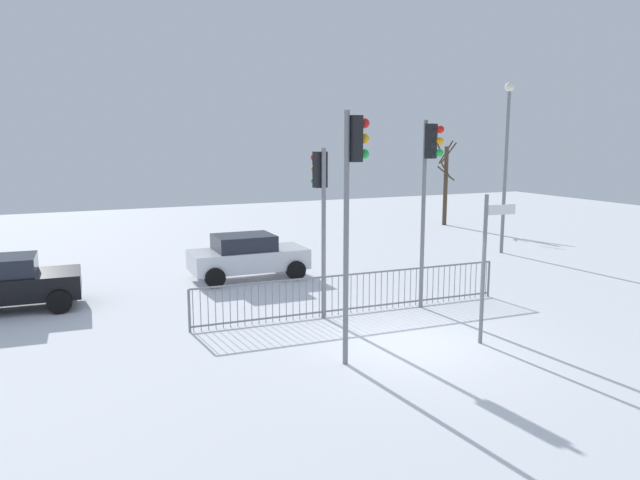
{
  "coord_description": "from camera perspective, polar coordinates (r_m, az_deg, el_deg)",
  "views": [
    {
      "loc": [
        -7.24,
        -11.17,
        4.61
      ],
      "look_at": [
        -0.77,
        3.22,
        1.94
      ],
      "focal_mm": 34.05,
      "sensor_mm": 36.0,
      "label": 1
    }
  ],
  "objects": [
    {
      "name": "direction_sign_post",
      "position": [
        13.99,
        15.33,
        -1.97
      ],
      "size": [
        0.79,
        0.14,
        3.39
      ],
      "rotation": [
        0.0,
        0.0,
        -0.1
      ],
      "color": "slate",
      "rests_on": "ground"
    },
    {
      "name": "car_black_trailing",
      "position": [
        18.41,
        -27.61,
        -3.57
      ],
      "size": [
        3.89,
        2.11,
        1.47
      ],
      "rotation": [
        0.0,
        0.0,
        -0.06
      ],
      "color": "black",
      "rests_on": "ground"
    },
    {
      "name": "traffic_light_foreground_right",
      "position": [
        15.35,
        0.04,
        4.33
      ],
      "size": [
        0.35,
        0.56,
        4.37
      ],
      "rotation": [
        0.0,
        0.0,
        0.17
      ],
      "color": "slate",
      "rests_on": "ground"
    },
    {
      "name": "traffic_light_mid_right",
      "position": [
        16.37,
        10.22,
        6.26
      ],
      "size": [
        0.43,
        0.51,
        5.07
      ],
      "rotation": [
        0.0,
        0.0,
        3.7
      ],
      "color": "slate",
      "rests_on": "ground"
    },
    {
      "name": "car_white_near",
      "position": [
        20.17,
        -6.84,
        -1.47
      ],
      "size": [
        3.82,
        1.96,
        1.47
      ],
      "rotation": [
        0.0,
        0.0,
        -0.01
      ],
      "color": "silver",
      "rests_on": "ground"
    },
    {
      "name": "pedestrian_guard_railing",
      "position": [
        16.19,
        3.22,
        -4.94
      ],
      "size": [
        8.78,
        0.36,
        1.07
      ],
      "rotation": [
        0.0,
        0.0,
        -0.03
      ],
      "color": "slate",
      "rests_on": "ground"
    },
    {
      "name": "street_lamp",
      "position": [
        25.3,
        17.11,
        8.07
      ],
      "size": [
        0.36,
        0.36,
        6.74
      ],
      "color": "slate",
      "rests_on": "ground"
    },
    {
      "name": "traffic_light_mid_left",
      "position": [
        12.04,
        3.06,
        5.49
      ],
      "size": [
        0.57,
        0.34,
        5.14
      ],
      "rotation": [
        0.0,
        0.0,
        4.83
      ],
      "color": "slate",
      "rests_on": "ground"
    },
    {
      "name": "bare_tree_left",
      "position": [
        32.98,
        11.69,
        5.43
      ],
      "size": [
        1.25,
        1.31,
        4.94
      ],
      "color": "#473828",
      "rests_on": "ground"
    },
    {
      "name": "ground_plane",
      "position": [
        14.09,
        8.38,
        -9.61
      ],
      "size": [
        60.0,
        60.0,
        0.0
      ],
      "primitive_type": "plane",
      "color": "white"
    }
  ]
}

